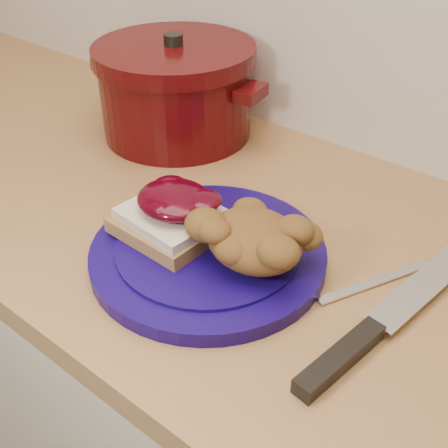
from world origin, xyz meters
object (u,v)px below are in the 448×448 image
Objects in this scene: plate at (208,254)px; pepper_grinder at (210,91)px; chef_knife at (366,335)px; butter_knife at (375,281)px; dutch_oven at (176,90)px.

pepper_grinder is (-0.25, 0.31, 0.06)m from plate.
chef_knife is 0.10m from butter_knife.
dutch_oven reaches higher than butter_knife.
pepper_grinder is (0.03, 0.06, -0.02)m from dutch_oven.
plate is 0.38m from dutch_oven.
butter_knife is 0.50m from dutch_oven.
butter_knife is at bearing 28.58° from chef_knife.
pepper_grinder is at bearing 89.69° from butter_knife.
chef_knife is at bearing -133.96° from butter_knife.
plate is 0.22m from chef_knife.
plate is 2.33× the size of pepper_grinder.
pepper_grinder is at bearing 65.26° from chef_knife.
butter_knife is 1.26× the size of pepper_grinder.
plate reaches higher than butter_knife.
butter_knife is (-0.04, 0.09, -0.01)m from chef_knife.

